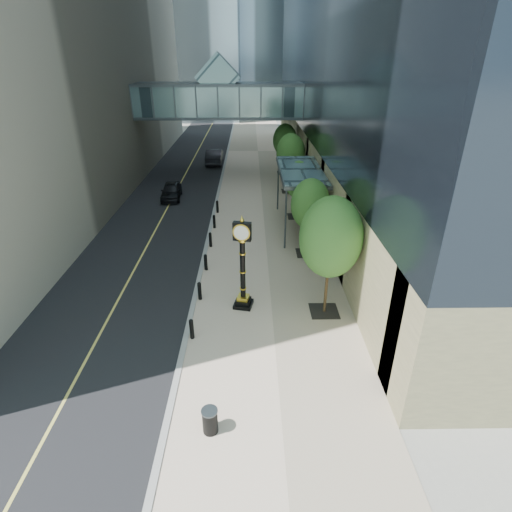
{
  "coord_description": "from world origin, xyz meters",
  "views": [
    {
      "loc": [
        -0.04,
        -13.43,
        11.5
      ],
      "look_at": [
        0.23,
        4.6,
        2.36
      ],
      "focal_mm": 28.0,
      "sensor_mm": 36.0,
      "label": 1
    }
  ],
  "objects_px": {
    "street_clock": "(243,270)",
    "car_far": "(215,156)",
    "car_near": "(171,191)",
    "trash_bin": "(210,421)",
    "pedestrian": "(308,236)"
  },
  "relations": [
    {
      "from": "trash_bin",
      "to": "pedestrian",
      "type": "bearing_deg",
      "value": 70.25
    },
    {
      "from": "street_clock",
      "to": "trash_bin",
      "type": "xyz_separation_m",
      "value": [
        -1.01,
        -7.54,
        -1.62
      ]
    },
    {
      "from": "street_clock",
      "to": "pedestrian",
      "type": "height_order",
      "value": "street_clock"
    },
    {
      "from": "street_clock",
      "to": "car_far",
      "type": "bearing_deg",
      "value": 109.66
    },
    {
      "from": "street_clock",
      "to": "car_far",
      "type": "relative_size",
      "value": 0.93
    },
    {
      "from": "car_far",
      "to": "street_clock",
      "type": "bearing_deg",
      "value": 96.99
    },
    {
      "from": "street_clock",
      "to": "trash_bin",
      "type": "distance_m",
      "value": 7.78
    },
    {
      "from": "car_far",
      "to": "trash_bin",
      "type": "bearing_deg",
      "value": 94.03
    },
    {
      "from": "street_clock",
      "to": "car_near",
      "type": "xyz_separation_m",
      "value": [
        -6.6,
        17.19,
        -1.42
      ]
    },
    {
      "from": "trash_bin",
      "to": "pedestrian",
      "type": "xyz_separation_m",
      "value": [
        5.2,
        14.49,
        0.33
      ]
    },
    {
      "from": "car_far",
      "to": "car_near",
      "type": "bearing_deg",
      "value": 77.23
    },
    {
      "from": "car_near",
      "to": "car_far",
      "type": "height_order",
      "value": "car_far"
    },
    {
      "from": "trash_bin",
      "to": "car_far",
      "type": "bearing_deg",
      "value": 94.22
    },
    {
      "from": "pedestrian",
      "to": "street_clock",
      "type": "bearing_deg",
      "value": 50.15
    },
    {
      "from": "pedestrian",
      "to": "car_far",
      "type": "bearing_deg",
      "value": -79.57
    }
  ]
}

